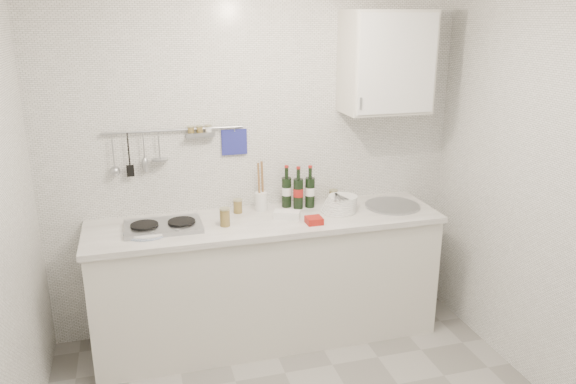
# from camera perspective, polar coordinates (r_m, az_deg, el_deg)

# --- Properties ---
(back_wall) EXTENTS (3.00, 0.02, 2.50)m
(back_wall) POSITION_cam_1_polar(r_m,az_deg,el_deg) (4.06, -3.23, 3.07)
(back_wall) COLOR silver
(back_wall) RESTS_ON floor
(wall_right) EXTENTS (0.02, 2.80, 2.50)m
(wall_right) POSITION_cam_1_polar(r_m,az_deg,el_deg) (3.53, 26.81, -1.11)
(wall_right) COLOR silver
(wall_right) RESTS_ON floor
(counter) EXTENTS (2.44, 0.64, 0.96)m
(counter) POSITION_cam_1_polar(r_m,az_deg,el_deg) (4.08, -2.02, -9.12)
(counter) COLOR beige
(counter) RESTS_ON floor
(wall_rail) EXTENTS (0.98, 0.09, 0.34)m
(wall_rail) POSITION_cam_1_polar(r_m,az_deg,el_deg) (3.91, -11.76, 4.79)
(wall_rail) COLOR #93969B
(wall_rail) RESTS_ON back_wall
(wall_cabinet) EXTENTS (0.60, 0.38, 0.70)m
(wall_cabinet) POSITION_cam_1_polar(r_m,az_deg,el_deg) (4.07, 9.97, 12.86)
(wall_cabinet) COLOR beige
(wall_cabinet) RESTS_ON back_wall
(plate_stack_hob) EXTENTS (0.29, 0.29, 0.03)m
(plate_stack_hob) POSITION_cam_1_polar(r_m,az_deg,el_deg) (3.74, -14.14, -3.88)
(plate_stack_hob) COLOR #4768A3
(plate_stack_hob) RESTS_ON counter
(plate_stack_sink) EXTENTS (0.27, 0.26, 0.11)m
(plate_stack_sink) POSITION_cam_1_polar(r_m,az_deg,el_deg) (4.03, 5.33, -1.23)
(plate_stack_sink) COLOR white
(plate_stack_sink) RESTS_ON counter
(wine_bottles) EXTENTS (0.24, 0.13, 0.31)m
(wine_bottles) POSITION_cam_1_polar(r_m,az_deg,el_deg) (4.06, 1.05, 0.52)
(wine_bottles) COLOR black
(wine_bottles) RESTS_ON counter
(butter_dish) EXTENTS (0.20, 0.15, 0.05)m
(butter_dish) POSITION_cam_1_polar(r_m,az_deg,el_deg) (3.88, -0.10, -2.31)
(butter_dish) COLOR white
(butter_dish) RESTS_ON counter
(strawberry_punnet) EXTENTS (0.11, 0.11, 0.04)m
(strawberry_punnet) POSITION_cam_1_polar(r_m,az_deg,el_deg) (3.79, 2.66, -2.90)
(strawberry_punnet) COLOR #B01E13
(strawberry_punnet) RESTS_ON counter
(utensil_crock) EXTENTS (0.09, 0.09, 0.37)m
(utensil_crock) POSITION_cam_1_polar(r_m,az_deg,el_deg) (4.02, -2.76, -0.70)
(utensil_crock) COLOR white
(utensil_crock) RESTS_ON counter
(jar_a) EXTENTS (0.07, 0.07, 0.10)m
(jar_a) POSITION_cam_1_polar(r_m,az_deg,el_deg) (4.00, -5.13, -1.42)
(jar_a) COLOR brown
(jar_a) RESTS_ON counter
(jar_b) EXTENTS (0.07, 0.07, 0.09)m
(jar_b) POSITION_cam_1_polar(r_m,az_deg,el_deg) (4.23, 4.64, -0.38)
(jar_b) COLOR brown
(jar_b) RESTS_ON counter
(jar_c) EXTENTS (0.06, 0.06, 0.08)m
(jar_c) POSITION_cam_1_polar(r_m,az_deg,el_deg) (4.17, 4.68, -0.71)
(jar_c) COLOR brown
(jar_c) RESTS_ON counter
(jar_d) EXTENTS (0.07, 0.07, 0.13)m
(jar_d) POSITION_cam_1_polar(r_m,az_deg,el_deg) (3.75, -6.43, -2.53)
(jar_d) COLOR brown
(jar_d) RESTS_ON counter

